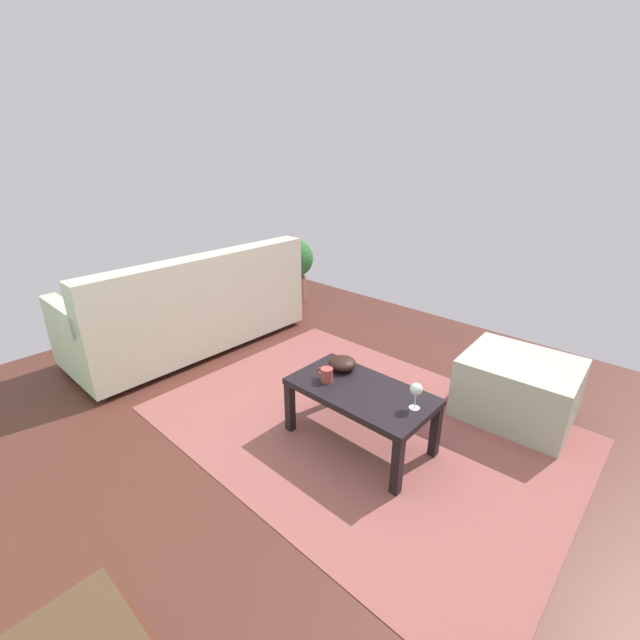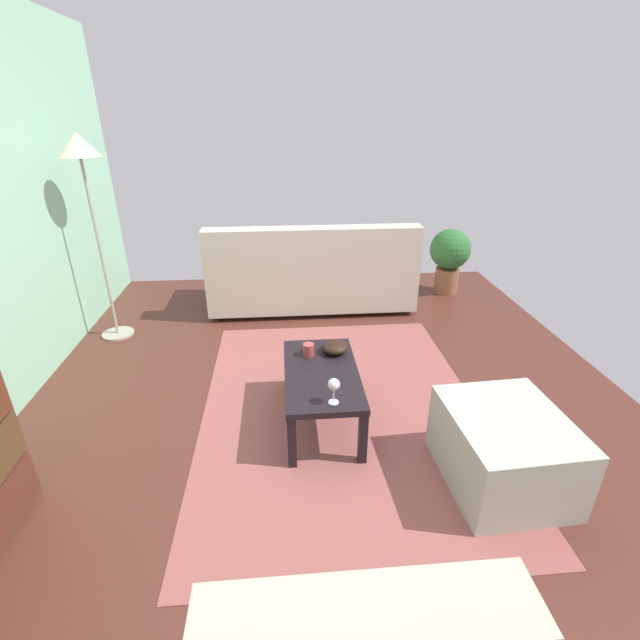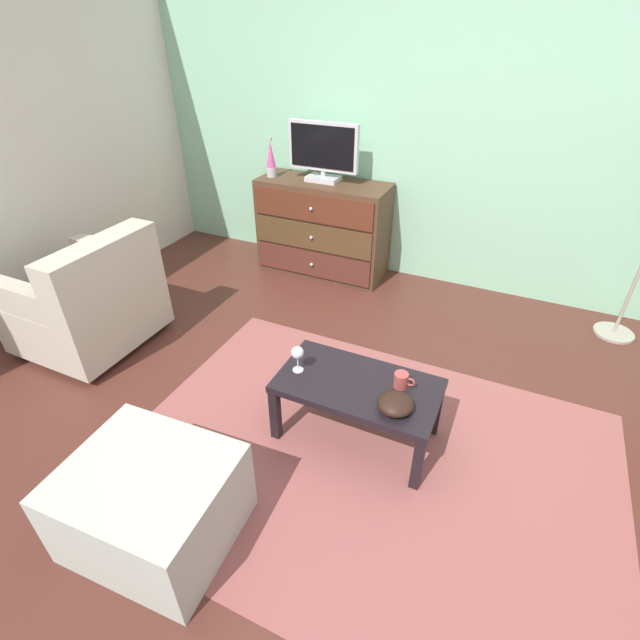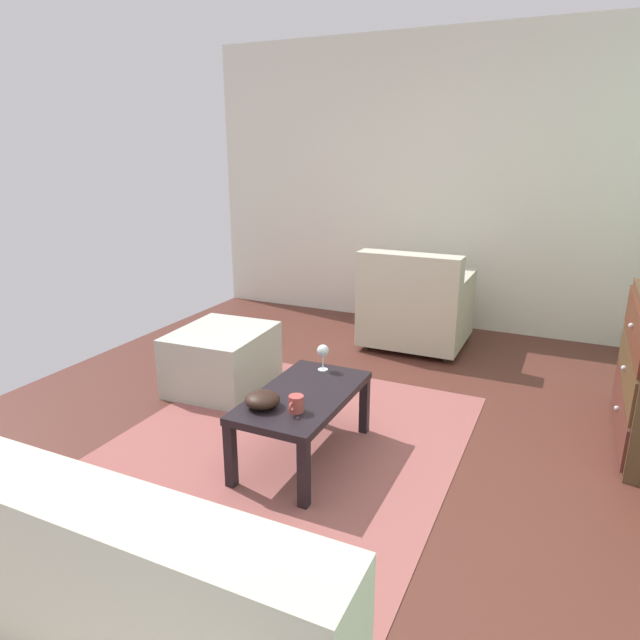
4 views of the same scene
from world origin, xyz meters
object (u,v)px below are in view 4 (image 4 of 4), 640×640
object	(u,v)px
coffee_table	(303,402)
armchair	(416,307)
wine_glass	(323,351)
bowl_decorative	(262,400)
ottoman	(222,359)
mug	(296,404)

from	to	relation	value
coffee_table	armchair	distance (m)	2.04
coffee_table	wine_glass	world-z (taller)	wine_glass
bowl_decorative	armchair	bearing A→B (deg)	175.88
wine_glass	ottoman	world-z (taller)	wine_glass
mug	wine_glass	bearing A→B (deg)	-169.00
mug	bowl_decorative	xyz separation A→B (m)	(0.02, -0.18, -0.00)
wine_glass	ottoman	size ratio (longest dim) A/B	0.22
coffee_table	bowl_decorative	size ratio (longest dim) A/B	4.82
ottoman	bowl_decorative	bearing A→B (deg)	44.66
coffee_table	armchair	bearing A→B (deg)	178.49
ottoman	coffee_table	bearing A→B (deg)	57.26
armchair	ottoman	world-z (taller)	armchair
wine_glass	ottoman	bearing A→B (deg)	-106.48
coffee_table	ottoman	size ratio (longest dim) A/B	1.24
wine_glass	ottoman	xyz separation A→B (m)	(-0.27, -0.91, -0.29)
mug	armchair	xyz separation A→B (m)	(-2.25, -0.01, -0.08)
coffee_table	mug	world-z (taller)	mug
bowl_decorative	ottoman	size ratio (longest dim) A/B	0.26
ottoman	wine_glass	bearing A→B (deg)	73.52
wine_glass	bowl_decorative	world-z (taller)	wine_glass
coffee_table	ottoman	distance (m)	1.13
coffee_table	bowl_decorative	bearing A→B (deg)	-24.96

